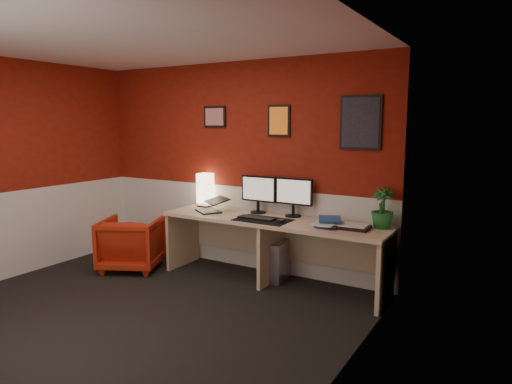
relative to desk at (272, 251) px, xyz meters
name	(u,v)px	position (x,y,z in m)	size (l,w,h in m)	color
ground	(135,314)	(-0.68, -1.41, -0.36)	(4.00, 3.50, 0.01)	black
ceiling	(124,37)	(-0.68, -1.41, 2.13)	(4.00, 3.50, 0.01)	white
wall_back	(237,166)	(-0.68, 0.34, 0.89)	(4.00, 0.01, 2.50)	maroon
wall_left	(2,170)	(-2.68, -1.41, 0.89)	(0.01, 3.50, 2.50)	maroon
wall_right	(343,202)	(1.32, -1.41, 0.89)	(0.01, 3.50, 2.50)	maroon
wainscot_back	(237,226)	(-0.68, 0.34, 0.14)	(4.00, 0.01, 1.00)	silver
wainscot_left	(7,236)	(-2.68, -1.41, 0.14)	(0.01, 3.50, 1.00)	silver
wainscot_right	(339,308)	(1.31, -1.41, 0.14)	(0.01, 3.50, 1.00)	silver
desk	(272,251)	(0.00, 0.00, 0.00)	(2.60, 0.65, 0.73)	tan
shoji_lamp	(205,191)	(-1.09, 0.23, 0.56)	(0.16, 0.16, 0.40)	#FFE5B2
laptop	(208,203)	(-0.85, -0.03, 0.47)	(0.33, 0.23, 0.22)	black
monitor_left	(258,188)	(-0.30, 0.21, 0.66)	(0.45, 0.06, 0.58)	black
monitor_right	(293,191)	(0.14, 0.23, 0.66)	(0.45, 0.06, 0.58)	black
desk_mat	(263,220)	(-0.05, -0.10, 0.37)	(0.60, 0.38, 0.01)	black
keyboard	(257,218)	(-0.14, -0.10, 0.38)	(0.42, 0.14, 0.02)	black
mouse	(281,221)	(0.18, -0.12, 0.39)	(0.06, 0.10, 0.03)	black
book_bottom	(319,224)	(0.56, -0.01, 0.38)	(0.23, 0.31, 0.03)	#215499
book_middle	(318,222)	(0.56, -0.04, 0.40)	(0.23, 0.31, 0.02)	silver
book_top	(319,219)	(0.56, -0.02, 0.43)	(0.23, 0.31, 0.03)	#215499
zen_tray	(352,227)	(0.91, 0.01, 0.38)	(0.35, 0.25, 0.03)	black
potted_plant	(382,208)	(1.16, 0.19, 0.57)	(0.23, 0.23, 0.41)	#19591E
pc_tower	(277,260)	(0.00, 0.14, -0.14)	(0.20, 0.45, 0.45)	#99999E
armchair	(132,243)	(-1.72, -0.44, -0.05)	(0.68, 0.70, 0.64)	#A6200B
art_left	(215,117)	(-0.99, 0.33, 1.49)	(0.32, 0.02, 0.26)	red
art_center	(279,121)	(-0.10, 0.33, 1.44)	(0.28, 0.02, 0.36)	orange
art_right	(361,123)	(0.86, 0.33, 1.42)	(0.44, 0.02, 0.56)	black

